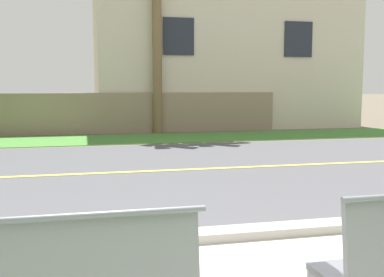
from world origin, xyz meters
The scene contains 7 objects.
ground_plane centered at (0.00, 8.00, 0.00)m, with size 140.00×140.00×0.00m, color #665B4C.
curb_edge centered at (0.00, 2.35, 0.06)m, with size 44.00×0.30×0.11m, color #ADA89E.
street_asphalt centered at (0.00, 6.50, 0.00)m, with size 52.00×8.00×0.01m, color #515156.
road_centre_line centered at (0.00, 6.50, 0.01)m, with size 48.00×0.14×0.01m, color #E0CC4C.
far_verge_grass centered at (0.00, 12.12, 0.01)m, with size 48.00×2.80×0.02m, color #478438.
garden_wall centered at (-0.74, 13.98, 0.70)m, with size 13.00×0.36×1.40m, color gray.
house_across_street centered at (4.52, 17.18, 3.40)m, with size 10.91×6.91×6.71m.
Camera 1 is at (-1.05, -2.33, 1.66)m, focal length 43.66 mm.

